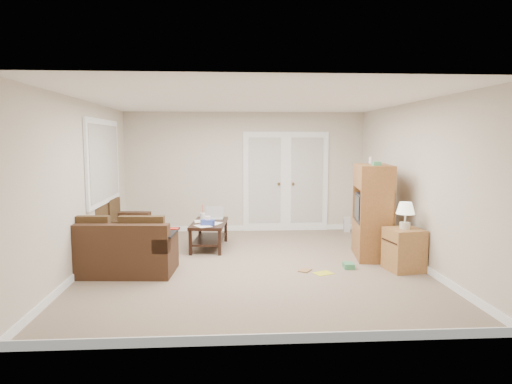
{
  "coord_description": "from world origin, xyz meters",
  "views": [
    {
      "loc": [
        -0.4,
        -6.83,
        1.9
      ],
      "look_at": [
        0.06,
        0.3,
        1.1
      ],
      "focal_mm": 32.0,
      "sensor_mm": 36.0,
      "label": 1
    }
  ],
  "objects": [
    {
      "name": "floor_greenbox",
      "position": [
        1.42,
        -0.26,
        0.04
      ],
      "size": [
        0.16,
        0.21,
        0.08
      ],
      "primitive_type": "cube",
      "rotation": [
        0.0,
        0.0,
        -0.05
      ],
      "color": "#3F8C58",
      "rests_on": "floor"
    },
    {
      "name": "ceiling",
      "position": [
        0.0,
        0.0,
        2.5
      ],
      "size": [
        5.0,
        5.5,
        0.02
      ],
      "primitive_type": "cube",
      "color": "white",
      "rests_on": "wall_back"
    },
    {
      "name": "floor_book",
      "position": [
        0.68,
        -0.32,
        0.01
      ],
      "size": [
        0.23,
        0.25,
        0.02
      ],
      "primitive_type": "imported",
      "rotation": [
        0.0,
        0.0,
        -0.57
      ],
      "color": "olive",
      "rests_on": "floor"
    },
    {
      "name": "coffee_table",
      "position": [
        -0.71,
        1.21,
        0.26
      ],
      "size": [
        0.68,
        1.2,
        0.78
      ],
      "rotation": [
        0.0,
        0.0,
        -0.09
      ],
      "color": "black",
      "rests_on": "floor"
    },
    {
      "name": "floor_magazine",
      "position": [
        0.99,
        -0.5,
        0.0
      ],
      "size": [
        0.32,
        0.29,
        0.01
      ],
      "primitive_type": "cube",
      "rotation": [
        0.0,
        0.0,
        0.41
      ],
      "color": "gold",
      "rests_on": "floor"
    },
    {
      "name": "space_heater",
      "position": [
        2.11,
        2.45,
        0.16
      ],
      "size": [
        0.14,
        0.12,
        0.31
      ],
      "primitive_type": "cube",
      "rotation": [
        0.0,
        0.0,
        -0.16
      ],
      "color": "silver",
      "rests_on": "floor"
    },
    {
      "name": "side_cabinet",
      "position": [
        2.2,
        -0.42,
        0.37
      ],
      "size": [
        0.55,
        0.55,
        1.02
      ],
      "rotation": [
        0.0,
        0.0,
        0.16
      ],
      "color": "#A6723D",
      "rests_on": "floor"
    },
    {
      "name": "window_left",
      "position": [
        -2.46,
        1.0,
        1.55
      ],
      "size": [
        0.05,
        1.92,
        1.42
      ],
      "color": "silver",
      "rests_on": "wall_left"
    },
    {
      "name": "wall_right",
      "position": [
        2.5,
        0.0,
        1.25
      ],
      "size": [
        0.02,
        5.5,
        2.5
      ],
      "primitive_type": "cube",
      "color": "beige",
      "rests_on": "floor"
    },
    {
      "name": "sectional_sofa",
      "position": [
        -2.17,
        0.31,
        0.3
      ],
      "size": [
        1.72,
        2.61,
        0.77
      ],
      "rotation": [
        0.0,
        0.0,
        -0.07
      ],
      "color": "#3D2617",
      "rests_on": "floor"
    },
    {
      "name": "wall_back",
      "position": [
        0.0,
        2.75,
        1.25
      ],
      "size": [
        5.0,
        0.02,
        2.5
      ],
      "primitive_type": "cube",
      "color": "beige",
      "rests_on": "floor"
    },
    {
      "name": "tv_armoire",
      "position": [
        1.97,
        0.38,
        0.77
      ],
      "size": [
        0.65,
        1.01,
        1.63
      ],
      "rotation": [
        0.0,
        0.0,
        -0.14
      ],
      "color": "brown",
      "rests_on": "floor"
    },
    {
      "name": "french_doors",
      "position": [
        0.85,
        2.71,
        1.04
      ],
      "size": [
        1.8,
        0.05,
        2.13
      ],
      "color": "silver",
      "rests_on": "floor"
    },
    {
      "name": "wall_left",
      "position": [
        -2.5,
        0.0,
        1.25
      ],
      "size": [
        0.02,
        5.5,
        2.5
      ],
      "primitive_type": "cube",
      "color": "beige",
      "rests_on": "floor"
    },
    {
      "name": "wall_front",
      "position": [
        0.0,
        -2.75,
        1.25
      ],
      "size": [
        5.0,
        0.02,
        2.5
      ],
      "primitive_type": "cube",
      "color": "beige",
      "rests_on": "floor"
    },
    {
      "name": "baseboards",
      "position": [
        0.0,
        0.0,
        0.05
      ],
      "size": [
        5.0,
        5.5,
        0.1
      ],
      "primitive_type": null,
      "color": "silver",
      "rests_on": "floor"
    },
    {
      "name": "floor",
      "position": [
        0.0,
        0.0,
        0.0
      ],
      "size": [
        5.5,
        5.5,
        0.0
      ],
      "primitive_type": "plane",
      "color": "gray",
      "rests_on": "ground"
    }
  ]
}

